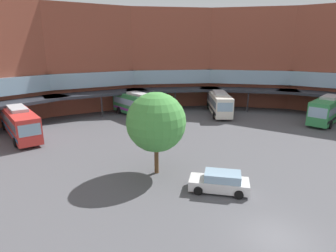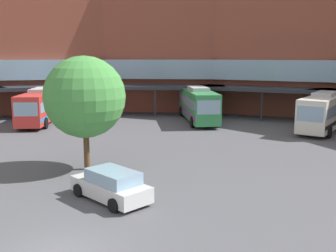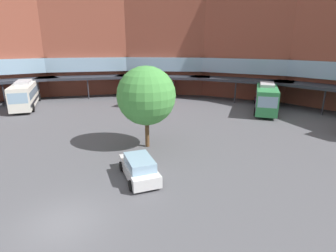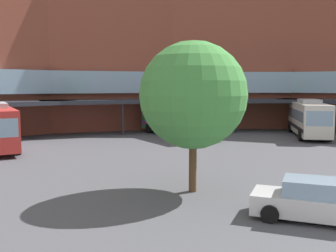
% 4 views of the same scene
% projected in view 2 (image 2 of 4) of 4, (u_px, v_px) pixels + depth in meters
% --- Properties ---
extents(station_building, '(86.28, 46.76, 16.62)m').
position_uv_depth(station_building, '(145.00, 45.00, 36.31)').
color(station_building, brown).
rests_on(station_building, ground).
extents(bus_0, '(7.16, 9.92, 3.64)m').
position_uv_depth(bus_0, '(324.00, 111.00, 37.55)').
color(bus_0, silver).
rests_on(bus_0, ground).
extents(bus_3, '(3.92, 11.97, 3.61)m').
position_uv_depth(bus_3, '(42.00, 105.00, 42.32)').
color(bus_3, red).
rests_on(bus_3, ground).
extents(bus_4, '(4.50, 11.40, 3.70)m').
position_uv_depth(bus_4, '(198.00, 104.00, 42.92)').
color(bus_4, '#338C4C').
rests_on(bus_4, ground).
extents(parked_car, '(4.50, 4.25, 1.53)m').
position_uv_depth(parked_car, '(111.00, 185.00, 19.61)').
color(parked_car, silver).
rests_on(parked_car, ground).
extents(plaza_tree, '(4.95, 4.95, 6.99)m').
position_uv_depth(plaza_tree, '(85.00, 97.00, 24.24)').
color(plaza_tree, brown).
rests_on(plaza_tree, ground).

